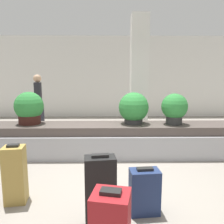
# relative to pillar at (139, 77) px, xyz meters

# --- Properties ---
(ground_plane) EXTENTS (18.00, 18.00, 0.00)m
(ground_plane) POSITION_rel_pillar_xyz_m (-0.75, -3.02, -1.60)
(ground_plane) COLOR gray
(back_wall) EXTENTS (18.00, 0.06, 3.20)m
(back_wall) POSITION_rel_pillar_xyz_m (-0.75, 2.93, 0.00)
(back_wall) COLOR silver
(back_wall) RESTS_ON ground_plane
(carousel) EXTENTS (6.53, 0.89, 0.63)m
(carousel) POSITION_rel_pillar_xyz_m (-0.75, -1.60, -1.30)
(carousel) COLOR #9E9EA3
(carousel) RESTS_ON ground_plane
(pillar) EXTENTS (0.45, 0.45, 3.20)m
(pillar) POSITION_rel_pillar_xyz_m (0.00, 0.00, 0.00)
(pillar) COLOR silver
(pillar) RESTS_ON ground_plane
(suitcase_1) EXTENTS (0.34, 0.23, 0.79)m
(suitcase_1) POSITION_rel_pillar_xyz_m (-0.91, -3.81, -1.22)
(suitcase_1) COLOR black
(suitcase_1) RESTS_ON ground_plane
(suitcase_2) EXTENTS (0.36, 0.24, 0.55)m
(suitcase_2) POSITION_rel_pillar_xyz_m (-0.41, -3.60, -1.34)
(suitcase_2) COLOR navy
(suitcase_2) RESTS_ON ground_plane
(suitcase_4) EXTENTS (0.28, 0.26, 0.76)m
(suitcase_4) POSITION_rel_pillar_xyz_m (-1.99, -3.35, -1.23)
(suitcase_4) COLOR #A3843D
(suitcase_4) RESTS_ON ground_plane
(potted_plant_0) EXTENTS (0.61, 0.61, 0.64)m
(potted_plant_0) POSITION_rel_pillar_xyz_m (-0.31, -1.55, -0.65)
(potted_plant_0) COLOR #2D2D2D
(potted_plant_0) RESTS_ON carousel
(potted_plant_1) EXTENTS (0.58, 0.58, 0.66)m
(potted_plant_1) POSITION_rel_pillar_xyz_m (-2.43, -1.53, -0.65)
(potted_plant_1) COLOR #381914
(potted_plant_1) RESTS_ON carousel
(potted_plant_2) EXTENTS (0.52, 0.52, 0.62)m
(potted_plant_2) POSITION_rel_pillar_xyz_m (0.51, -1.61, -0.64)
(potted_plant_2) COLOR #2D2D2D
(potted_plant_2) RESTS_ON carousel
(traveler_0) EXTENTS (0.31, 0.34, 1.67)m
(traveler_0) POSITION_rel_pillar_xyz_m (-2.94, 0.65, -0.61)
(traveler_0) COLOR #282833
(traveler_0) RESTS_ON ground_plane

